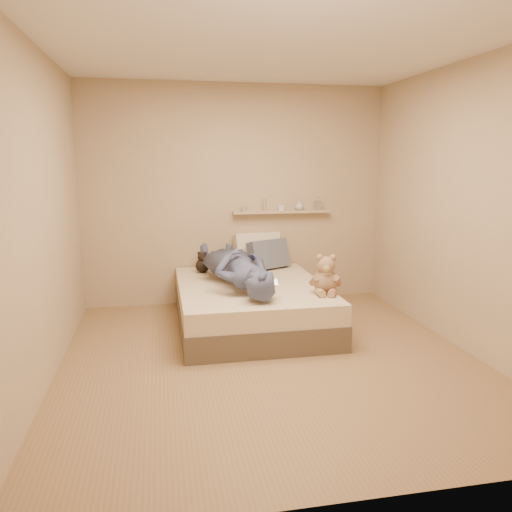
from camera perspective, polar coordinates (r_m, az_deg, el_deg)
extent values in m
plane|color=#8D6B48|center=(4.48, 1.62, -11.67)|extent=(3.80, 3.80, 0.00)
plane|color=silver|center=(4.23, 1.83, 22.90)|extent=(3.80, 3.80, 0.00)
plane|color=tan|center=(6.02, -2.29, 6.92)|extent=(3.60, 0.00, 3.60)
plane|color=tan|center=(2.36, 11.91, 0.31)|extent=(3.60, 0.00, 3.60)
plane|color=tan|center=(4.15, -23.36, 4.19)|extent=(0.00, 3.80, 3.80)
plane|color=tan|center=(4.88, 22.89, 5.11)|extent=(0.00, 3.80, 3.80)
cube|color=brown|center=(5.30, -0.58, -6.61)|extent=(1.50, 1.90, 0.25)
cube|color=beige|center=(5.23, -0.59, -4.27)|extent=(1.48, 1.88, 0.20)
cube|color=#B1B4B8|center=(4.61, 1.39, -3.10)|extent=(0.18, 0.08, 0.06)
cube|color=black|center=(4.60, 1.40, -2.93)|extent=(0.10, 0.05, 0.03)
sphere|color=#A27659|center=(4.87, 7.93, -2.88)|extent=(0.24, 0.24, 0.24)
sphere|color=tan|center=(4.81, 8.00, -1.09)|extent=(0.18, 0.18, 0.18)
sphere|color=#927150|center=(4.79, 7.29, -0.17)|extent=(0.07, 0.07, 0.07)
sphere|color=#9C7555|center=(4.80, 8.76, -0.19)|extent=(0.07, 0.07, 0.07)
sphere|color=#9C8256|center=(4.74, 8.08, -1.46)|extent=(0.07, 0.07, 0.07)
cylinder|color=#8A664A|center=(4.83, 6.68, -2.78)|extent=(0.07, 0.16, 0.13)
cylinder|color=#9A6952|center=(4.85, 9.24, -2.79)|extent=(0.13, 0.16, 0.13)
cylinder|color=tan|center=(4.78, 7.33, -4.13)|extent=(0.08, 0.16, 0.08)
cylinder|color=#A07055|center=(4.80, 8.69, -4.14)|extent=(0.13, 0.17, 0.08)
cylinder|color=beige|center=(4.83, 7.98, -1.93)|extent=(0.15, 0.15, 0.02)
sphere|color=black|center=(5.74, -6.13, -1.11)|extent=(0.16, 0.16, 0.16)
sphere|color=black|center=(5.71, -6.17, -0.13)|extent=(0.11, 0.11, 0.11)
sphere|color=black|center=(5.70, -6.53, 0.32)|extent=(0.04, 0.04, 0.04)
sphere|color=black|center=(5.69, -5.82, 0.31)|extent=(0.04, 0.04, 0.04)
cube|color=beige|center=(6.01, 0.19, 0.66)|extent=(0.58, 0.34, 0.43)
cube|color=slate|center=(5.90, 1.45, 0.17)|extent=(0.55, 0.42, 0.37)
imported|color=#464B6F|center=(5.13, -2.29, -1.15)|extent=(0.84, 1.73, 0.40)
cube|color=tan|center=(6.09, 2.96, 5.07)|extent=(1.20, 0.12, 0.03)
cylinder|color=#A6A18E|center=(5.99, -1.37, 5.40)|extent=(0.07, 0.07, 0.06)
cylinder|color=silver|center=(6.03, 0.94, 5.91)|extent=(0.03, 0.03, 0.15)
cylinder|color=silver|center=(6.08, 2.93, 5.53)|extent=(0.08, 0.08, 0.07)
imported|color=#B5B9BE|center=(6.13, 4.99, 5.85)|extent=(0.11, 0.11, 0.13)
imported|color=#B9B8BD|center=(6.20, 7.08, 5.99)|extent=(0.08, 0.09, 0.16)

